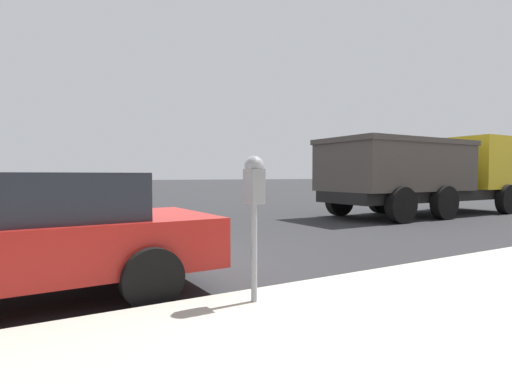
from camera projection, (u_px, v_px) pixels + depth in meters
name	position (u px, v px, depth m)	size (l,w,h in m)	color
ground_plane	(137.00, 267.00, 5.91)	(220.00, 220.00, 0.00)	#2B2B2D
parking_meter	(254.00, 191.00, 3.88)	(0.21, 0.19, 1.43)	gray
dump_truck	(426.00, 171.00, 13.73)	(2.91, 7.91, 2.76)	black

